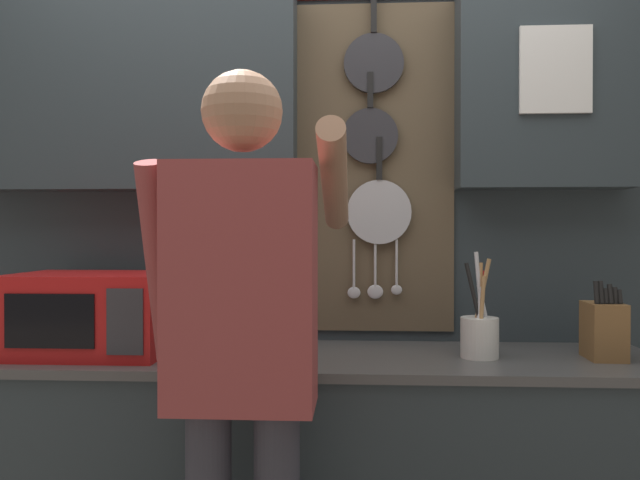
{
  "coord_description": "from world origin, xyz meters",
  "views": [
    {
      "loc": [
        0.22,
        -2.12,
        1.3
      ],
      "look_at": [
        0.09,
        0.18,
        1.28
      ],
      "focal_mm": 35.0,
      "sensor_mm": 36.0,
      "label": 1
    }
  ],
  "objects_px": {
    "knife_block": "(604,330)",
    "microwave": "(94,313)",
    "person": "(243,336)",
    "utensil_crock": "(480,333)"
  },
  "relations": [
    {
      "from": "knife_block",
      "to": "microwave",
      "type": "bearing_deg",
      "value": -179.98
    },
    {
      "from": "person",
      "to": "utensil_crock",
      "type": "bearing_deg",
      "value": 33.72
    },
    {
      "from": "utensil_crock",
      "to": "microwave",
      "type": "bearing_deg",
      "value": -179.97
    },
    {
      "from": "knife_block",
      "to": "person",
      "type": "relative_size",
      "value": 0.15
    },
    {
      "from": "utensil_crock",
      "to": "knife_block",
      "type": "bearing_deg",
      "value": -0.03
    },
    {
      "from": "knife_block",
      "to": "person",
      "type": "distance_m",
      "value": 1.2
    },
    {
      "from": "person",
      "to": "microwave",
      "type": "bearing_deg",
      "value": 142.14
    },
    {
      "from": "microwave",
      "to": "knife_block",
      "type": "xyz_separation_m",
      "value": [
        1.71,
        0.0,
        -0.04
      ]
    },
    {
      "from": "knife_block",
      "to": "person",
      "type": "height_order",
      "value": "person"
    },
    {
      "from": "microwave",
      "to": "utensil_crock",
      "type": "relative_size",
      "value": 1.49
    }
  ]
}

